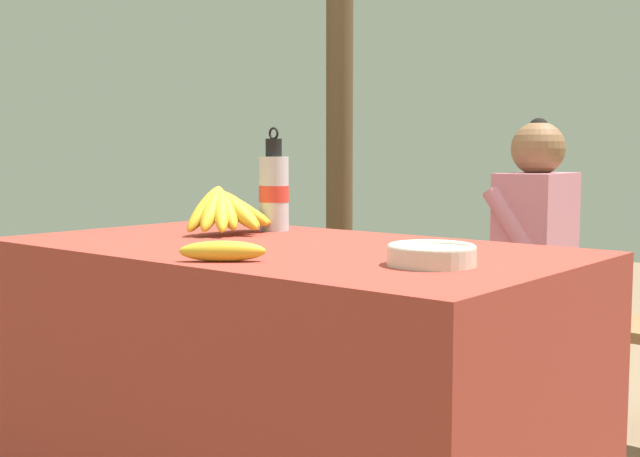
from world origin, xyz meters
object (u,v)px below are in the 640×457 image
Objects in this scene: loose_banana_front at (222,251)px; banana_bunch_green at (423,279)px; serving_bowl at (431,254)px; seated_vendor at (523,251)px; banana_bunch_ripe at (228,209)px; wooden_bench at (521,326)px; support_post_near at (340,90)px; water_bottle at (274,191)px.

banana_bunch_green is (-0.52, 1.57, -0.30)m from loose_banana_front.
seated_vendor is at bearing 108.11° from serving_bowl.
serving_bowl and loose_banana_front have the same top height.
banana_bunch_ripe is at bearing -83.86° from banana_bunch_green.
support_post_near reaches higher than wooden_bench.
banana_bunch_green is (-0.42, 0.00, 0.13)m from wooden_bench.
loose_banana_front reaches higher than banana_bunch_green.
water_bottle is 1.06m from seated_vendor.
serving_bowl is 1.49m from wooden_bench.
banana_bunch_ripe is 1.07× the size of banana_bunch_green.
banana_bunch_green is at bearing 179.79° from wooden_bench.
banana_bunch_ripe is 0.55m from loose_banana_front.
banana_bunch_ripe is 0.98× the size of water_bottle.
banana_bunch_ripe is at bearing -97.94° from water_bottle.
banana_bunch_ripe is 1.63× the size of serving_bowl.
support_post_near reaches higher than serving_bowl.
water_bottle is at bearing -58.73° from support_post_near.
serving_bowl is 0.11× the size of wooden_bench.
loose_banana_front is 0.61× the size of banana_bunch_green.
water_bottle is at bearing 123.82° from loose_banana_front.
loose_banana_front is at bearing -147.90° from serving_bowl.
banana_bunch_ripe reaches higher than wooden_bench.
wooden_bench is (0.30, 1.18, -0.48)m from banana_bunch_ripe.
wooden_bench is (-0.45, 1.35, -0.43)m from serving_bowl.
seated_vendor reaches higher than wooden_bench.
loose_banana_front is 0.06× the size of support_post_near.
banana_bunch_ripe is 1.20m from seated_vendor.
seated_vendor reaches higher than banana_bunch_green.
banana_bunch_green is (-0.15, 1.03, -0.39)m from water_bottle.
banana_bunch_green is (-0.44, 0.04, -0.15)m from seated_vendor.
seated_vendor is at bearing -4.78° from banana_bunch_green.
seated_vendor is 0.43× the size of support_post_near.
support_post_near is (-0.64, 0.27, 0.79)m from banana_bunch_green.
support_post_near is at bearing 157.06° from banana_bunch_green.
water_bottle reaches higher than banana_bunch_green.
wooden_bench is at bearing -14.35° from support_post_near.
banana_bunch_green is at bearing -8.92° from seated_vendor.
water_bottle is 1.11m from banana_bunch_green.
seated_vendor is at bearing 73.56° from water_bottle.
serving_bowl is 0.80m from water_bottle.
loose_banana_front is 1.68m from banana_bunch_green.
loose_banana_front is at bearing -57.95° from support_post_near.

